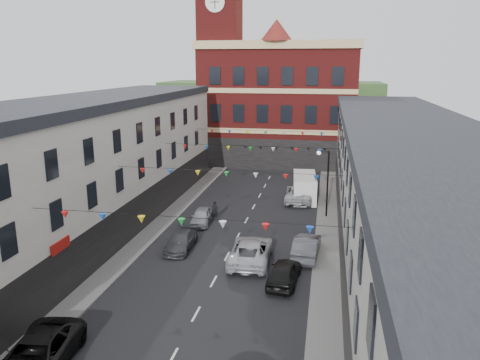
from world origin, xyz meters
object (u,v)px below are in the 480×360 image
Objects in this scene: car_right_d at (284,273)px; car_right_e at (306,246)px; car_left_c at (37,356)px; car_right_f at (299,194)px; pedestrian at (215,211)px; car_left_d at (181,241)px; white_van at (304,187)px; car_left_e at (201,216)px; moving_car at (251,251)px; street_lamp at (325,175)px.

car_right_d is 4.59m from car_right_e.
car_left_c reaches higher than car_right_f.
car_left_d is at bearing -89.16° from pedestrian.
car_right_f is 1.00× the size of white_van.
car_right_f is (7.66, 14.02, 0.15)m from car_left_d.
car_left_c is at bearing -113.58° from white_van.
white_van is 3.28× the size of pedestrian.
pedestrian is at bearing 45.23° from car_left_e.
car_left_d is 5.73m from car_left_e.
car_right_f is at bearing -84.59° from car_right_d.
pedestrian is at bearing -34.99° from car_right_e.
white_van reaches higher than pedestrian.
moving_car is at bearing 53.98° from car_left_c.
street_lamp is 6.17m from car_right_f.
white_van is (-1.97, 5.50, -2.66)m from street_lamp.
pedestrian is at bearing -164.83° from street_lamp.
car_right_f is at bearing -128.29° from white_van.
car_left_e is 2.22× the size of pedestrian.
white_van is (8.18, 14.81, 0.61)m from car_left_d.
car_left_e is at bearing -27.40° from car_right_e.
pedestrian is at bearing 80.85° from car_left_d.
pedestrian reaches higher than car_left_d.
car_right_f reaches higher than car_right_d.
white_van is at bearing -86.21° from car_right_d.
car_left_c reaches higher than car_right_e.
moving_car is (-2.53, 2.89, 0.08)m from car_right_d.
white_van reaches higher than car_left_d.
car_left_d is 1.02× the size of car_right_d.
car_right_d is 0.76× the size of car_right_f.
car_right_d is at bearing -55.95° from car_left_e.
car_left_e is 0.65× the size of moving_car.
car_right_e is 4.01m from moving_car.
car_right_d is 0.76× the size of white_van.
street_lamp reaches higher than car_right_e.
street_lamp is at bearing 23.59° from pedestrian.
car_right_d is 0.90× the size of car_right_e.
car_left_c is at bearing 59.16° from moving_car.
car_right_f is at bearing -100.63° from moving_car.
car_right_e is (11.00, 14.94, -0.00)m from car_left_c.
car_right_d is 13.04m from pedestrian.
car_left_c is at bearing -99.95° from car_left_e.
car_left_c is at bearing 69.76° from car_right_f.
white_van is (10.08, 29.49, 0.46)m from car_left_c.
car_left_d is (-10.15, -9.31, -3.27)m from street_lamp.
pedestrian reaches higher than car_right_d.
car_left_e is at bearing -160.57° from street_lamp.
pedestrian reaches higher than car_right_f.
car_right_d is 0.73× the size of moving_car.
street_lamp is 11.24m from car_left_e.
white_van is at bearing 56.14° from pedestrian.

